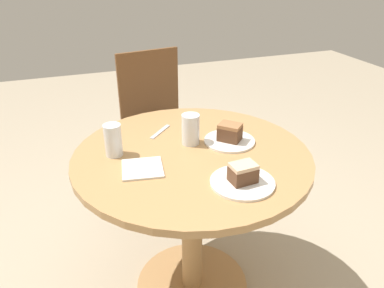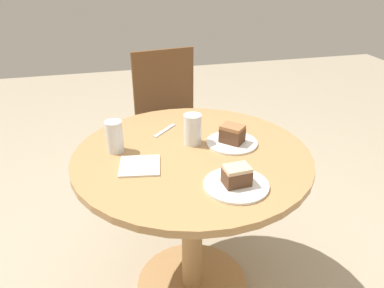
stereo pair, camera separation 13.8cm
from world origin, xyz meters
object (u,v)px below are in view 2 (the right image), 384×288
(glass_water, at_px, (115,138))
(plate_far, at_px, (232,143))
(chair, at_px, (171,128))
(glass_lemonade, at_px, (193,131))
(plate_near, at_px, (236,185))
(cake_slice_far, at_px, (232,134))
(cake_slice_near, at_px, (237,175))

(glass_water, bearing_deg, plate_far, -6.21)
(chair, xyz_separation_m, glass_lemonade, (-0.05, -0.75, 0.33))
(chair, distance_m, glass_lemonade, 0.82)
(plate_near, bearing_deg, cake_slice_far, 73.24)
(chair, relative_size, plate_far, 4.42)
(plate_far, bearing_deg, glass_lemonade, 164.35)
(cake_slice_far, relative_size, glass_lemonade, 0.89)
(plate_near, height_order, plate_far, same)
(plate_far, xyz_separation_m, glass_water, (-0.50, 0.05, 0.05))
(plate_near, relative_size, glass_lemonade, 1.76)
(chair, xyz_separation_m, glass_water, (-0.38, -0.74, 0.33))
(plate_near, height_order, glass_lemonade, glass_lemonade)
(chair, distance_m, cake_slice_far, 0.87)
(chair, xyz_separation_m, cake_slice_far, (0.12, -0.80, 0.32))
(plate_near, bearing_deg, chair, 91.21)
(glass_water, bearing_deg, cake_slice_near, -42.96)
(chair, bearing_deg, plate_far, -89.97)
(plate_near, bearing_deg, plate_far, 73.24)
(cake_slice_far, bearing_deg, glass_water, 173.79)
(plate_far, bearing_deg, chair, 98.50)
(plate_far, distance_m, glass_water, 0.50)
(chair, relative_size, cake_slice_far, 8.26)
(cake_slice_far, bearing_deg, plate_far, 165.96)
(glass_lemonade, bearing_deg, plate_far, -15.65)
(chair, distance_m, cake_slice_near, 1.16)
(plate_far, bearing_deg, cake_slice_near, -106.76)
(cake_slice_near, bearing_deg, plate_far, 73.24)
(chair, distance_m, plate_near, 1.15)
(cake_slice_near, distance_m, cake_slice_far, 0.33)
(cake_slice_far, bearing_deg, plate_near, -106.76)
(plate_near, relative_size, cake_slice_far, 1.97)
(cake_slice_far, xyz_separation_m, glass_lemonade, (-0.16, 0.05, 0.01))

